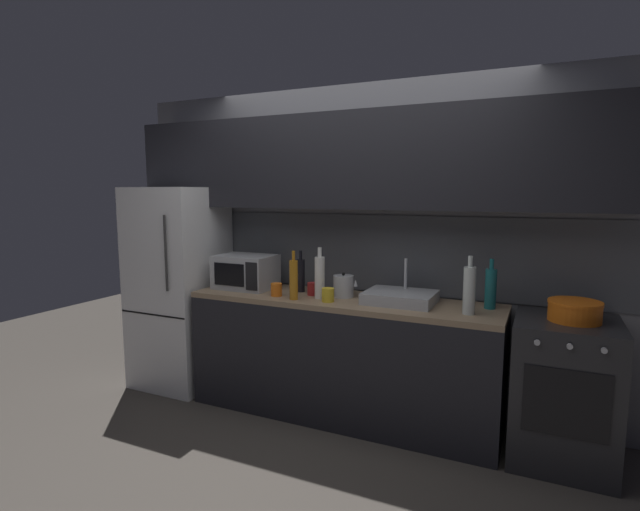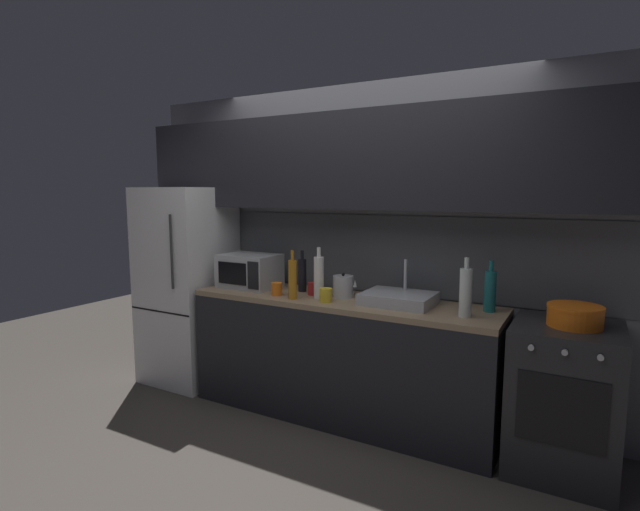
# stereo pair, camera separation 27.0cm
# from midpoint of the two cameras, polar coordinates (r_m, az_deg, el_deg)

# --- Properties ---
(ground_plane) EXTENTS (10.00, 10.00, 0.00)m
(ground_plane) POSITION_cam_midpoint_polar(r_m,az_deg,el_deg) (3.18, -7.07, -24.41)
(ground_plane) COLOR #3D3833
(back_wall) EXTENTS (4.04, 0.44, 2.50)m
(back_wall) POSITION_cam_midpoint_polar(r_m,az_deg,el_deg) (3.77, 2.32, 5.55)
(back_wall) COLOR slate
(back_wall) RESTS_ON ground
(counter_run) EXTENTS (2.30, 0.60, 0.90)m
(counter_run) POSITION_cam_midpoint_polar(r_m,az_deg,el_deg) (3.70, 0.40, -11.86)
(counter_run) COLOR black
(counter_run) RESTS_ON ground
(refrigerator) EXTENTS (0.68, 0.69, 1.71)m
(refrigerator) POSITION_cam_midpoint_polar(r_m,az_deg,el_deg) (4.43, -17.92, -3.53)
(refrigerator) COLOR white
(refrigerator) RESTS_ON ground
(oven_range) EXTENTS (0.60, 0.62, 0.90)m
(oven_range) POSITION_cam_midpoint_polar(r_m,az_deg,el_deg) (3.40, 24.68, -14.35)
(oven_range) COLOR #232326
(oven_range) RESTS_ON ground
(microwave) EXTENTS (0.46, 0.35, 0.27)m
(microwave) POSITION_cam_midpoint_polar(r_m,az_deg,el_deg) (3.99, -10.66, -1.89)
(microwave) COLOR #A8AAAF
(microwave) RESTS_ON counter_run
(sink_basin) EXTENTS (0.48, 0.38, 0.30)m
(sink_basin) POSITION_cam_midpoint_polar(r_m,az_deg,el_deg) (3.44, 7.20, -4.90)
(sink_basin) COLOR #ADAFB5
(sink_basin) RESTS_ON counter_run
(kettle) EXTENTS (0.19, 0.15, 0.18)m
(kettle) POSITION_cam_midpoint_polar(r_m,az_deg,el_deg) (3.60, 0.64, -3.64)
(kettle) COLOR #B7BABF
(kettle) RESTS_ON counter_run
(wine_bottle_amber) EXTENTS (0.06, 0.06, 0.36)m
(wine_bottle_amber) POSITION_cam_midpoint_polar(r_m,az_deg,el_deg) (3.52, -5.32, -2.81)
(wine_bottle_amber) COLOR #B27019
(wine_bottle_amber) RESTS_ON counter_run
(wine_bottle_clear) EXTENTS (0.08, 0.08, 0.38)m
(wine_bottle_clear) POSITION_cam_midpoint_polar(r_m,az_deg,el_deg) (3.19, 14.86, -3.93)
(wine_bottle_clear) COLOR silver
(wine_bottle_clear) RESTS_ON counter_run
(wine_bottle_white) EXTENTS (0.07, 0.07, 0.38)m
(wine_bottle_white) POSITION_cam_midpoint_polar(r_m,az_deg,el_deg) (3.54, -2.23, -2.54)
(wine_bottle_white) COLOR silver
(wine_bottle_white) RESTS_ON counter_run
(wine_bottle_dark) EXTENTS (0.06, 0.06, 0.32)m
(wine_bottle_dark) POSITION_cam_midpoint_polar(r_m,az_deg,el_deg) (3.79, -4.33, -2.30)
(wine_bottle_dark) COLOR black
(wine_bottle_dark) RESTS_ON counter_run
(wine_bottle_teal) EXTENTS (0.07, 0.07, 0.34)m
(wine_bottle_teal) POSITION_cam_midpoint_polar(r_m,az_deg,el_deg) (3.38, 17.30, -3.69)
(wine_bottle_teal) COLOR #19666B
(wine_bottle_teal) RESTS_ON counter_run
(mug_yellow) EXTENTS (0.09, 0.09, 0.10)m
(mug_yellow) POSITION_cam_midpoint_polar(r_m,az_deg,el_deg) (3.45, -1.31, -4.67)
(mug_yellow) COLOR gold
(mug_yellow) RESTS_ON counter_run
(mug_orange) EXTENTS (0.08, 0.08, 0.10)m
(mug_orange) POSITION_cam_midpoint_polar(r_m,az_deg,el_deg) (3.67, -7.26, -4.02)
(mug_orange) COLOR orange
(mug_orange) RESTS_ON counter_run
(mug_red) EXTENTS (0.08, 0.08, 0.09)m
(mug_red) POSITION_cam_midpoint_polar(r_m,az_deg,el_deg) (3.67, -2.96, -3.96)
(mug_red) COLOR #A82323
(mug_red) RESTS_ON counter_run
(cooking_pot) EXTENTS (0.30, 0.30, 0.12)m
(cooking_pot) POSITION_cam_midpoint_polar(r_m,az_deg,el_deg) (3.25, 25.70, -5.93)
(cooking_pot) COLOR orange
(cooking_pot) RESTS_ON oven_range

